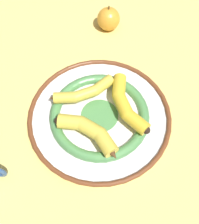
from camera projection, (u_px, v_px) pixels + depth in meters
name	position (u px, v px, depth m)	size (l,w,h in m)	color
ground_plane	(106.00, 116.00, 0.72)	(2.80, 2.80, 0.00)	#E5CC6B
decorative_bowl	(100.00, 116.00, 0.70)	(0.38, 0.38, 0.04)	white
banana_a	(83.00, 92.00, 0.70)	(0.18, 0.07, 0.03)	gold
banana_b	(125.00, 103.00, 0.68)	(0.08, 0.20, 0.04)	gold
banana_c	(90.00, 132.00, 0.64)	(0.15, 0.14, 0.04)	gold
apple	(109.00, 19.00, 0.87)	(0.08, 0.08, 0.09)	gold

